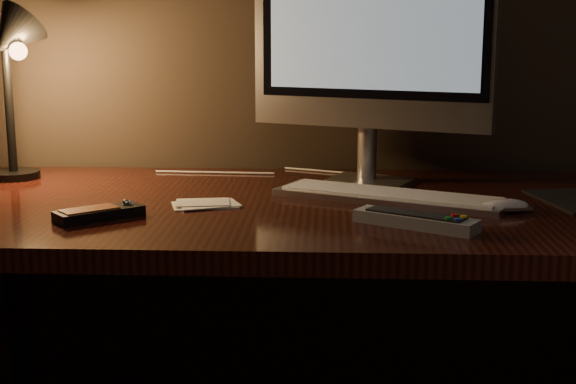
{
  "coord_description": "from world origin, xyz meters",
  "views": [
    {
      "loc": [
        0.06,
        0.32,
        1.07
      ],
      "look_at": [
        -0.01,
        1.73,
        0.79
      ],
      "focal_mm": 50.0,
      "sensor_mm": 36.0,
      "label": 1
    }
  ],
  "objects_px": {
    "mouse": "(505,208)",
    "tv_remote": "(415,220)",
    "desk_lamp": "(12,61)",
    "monitor": "(370,29)",
    "media_remote": "(99,213)",
    "keyboard": "(390,196)",
    "desk": "(297,254)"
  },
  "relations": [
    {
      "from": "desk",
      "to": "mouse",
      "type": "relative_size",
      "value": 17.86
    },
    {
      "from": "desk",
      "to": "monitor",
      "type": "height_order",
      "value": "monitor"
    },
    {
      "from": "monitor",
      "to": "desk",
      "type": "bearing_deg",
      "value": -119.78
    },
    {
      "from": "mouse",
      "to": "desk_lamp",
      "type": "height_order",
      "value": "desk_lamp"
    },
    {
      "from": "keyboard",
      "to": "desk_lamp",
      "type": "relative_size",
      "value": 1.17
    },
    {
      "from": "mouse",
      "to": "tv_remote",
      "type": "relative_size",
      "value": 0.43
    },
    {
      "from": "monitor",
      "to": "mouse",
      "type": "distance_m",
      "value": 0.48
    },
    {
      "from": "desk",
      "to": "media_remote",
      "type": "height_order",
      "value": "media_remote"
    },
    {
      "from": "tv_remote",
      "to": "desk_lamp",
      "type": "xyz_separation_m",
      "value": [
        -0.83,
        0.39,
        0.25
      ]
    },
    {
      "from": "media_remote",
      "to": "tv_remote",
      "type": "height_order",
      "value": "same"
    },
    {
      "from": "tv_remote",
      "to": "desk_lamp",
      "type": "height_order",
      "value": "desk_lamp"
    },
    {
      "from": "monitor",
      "to": "tv_remote",
      "type": "distance_m",
      "value": 0.51
    },
    {
      "from": "media_remote",
      "to": "tv_remote",
      "type": "bearing_deg",
      "value": -43.8
    },
    {
      "from": "keyboard",
      "to": "desk",
      "type": "bearing_deg",
      "value": -172.54
    },
    {
      "from": "desk",
      "to": "monitor",
      "type": "bearing_deg",
      "value": 36.77
    },
    {
      "from": "desk",
      "to": "keyboard",
      "type": "xyz_separation_m",
      "value": [
        0.18,
        -0.06,
        0.14
      ]
    },
    {
      "from": "monitor",
      "to": "keyboard",
      "type": "bearing_deg",
      "value": -54.5
    },
    {
      "from": "tv_remote",
      "to": "mouse",
      "type": "bearing_deg",
      "value": 66.71
    },
    {
      "from": "tv_remote",
      "to": "media_remote",
      "type": "bearing_deg",
      "value": -152.07
    },
    {
      "from": "monitor",
      "to": "mouse",
      "type": "xyz_separation_m",
      "value": [
        0.24,
        -0.26,
        -0.32
      ]
    },
    {
      "from": "desk",
      "to": "tv_remote",
      "type": "bearing_deg",
      "value": -52.89
    },
    {
      "from": "desk",
      "to": "monitor",
      "type": "distance_m",
      "value": 0.49
    },
    {
      "from": "desk",
      "to": "mouse",
      "type": "height_order",
      "value": "mouse"
    },
    {
      "from": "tv_remote",
      "to": "desk",
      "type": "bearing_deg",
      "value": 158.64
    },
    {
      "from": "media_remote",
      "to": "mouse",
      "type": "bearing_deg",
      "value": -33.22
    },
    {
      "from": "desk",
      "to": "tv_remote",
      "type": "distance_m",
      "value": 0.38
    },
    {
      "from": "media_remote",
      "to": "keyboard",
      "type": "bearing_deg",
      "value": -20.75
    },
    {
      "from": "monitor",
      "to": "desk_lamp",
      "type": "bearing_deg",
      "value": -156.37
    },
    {
      "from": "mouse",
      "to": "tv_remote",
      "type": "distance_m",
      "value": 0.21
    },
    {
      "from": "mouse",
      "to": "desk_lamp",
      "type": "relative_size",
      "value": 0.23
    },
    {
      "from": "monitor",
      "to": "keyboard",
      "type": "xyz_separation_m",
      "value": [
        0.04,
        -0.17,
        -0.32
      ]
    },
    {
      "from": "media_remote",
      "to": "desk_lamp",
      "type": "distance_m",
      "value": 0.52
    }
  ]
}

